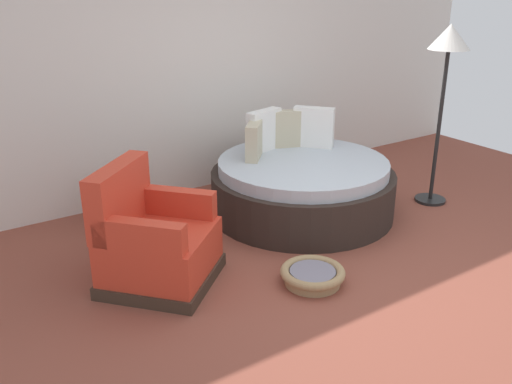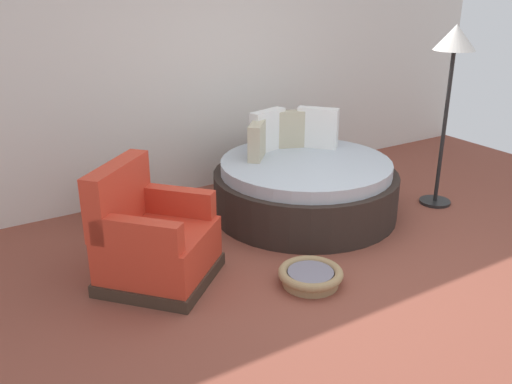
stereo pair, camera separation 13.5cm
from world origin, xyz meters
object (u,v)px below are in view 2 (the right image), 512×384
pet_basket (310,276)px  side_table (125,183)px  floor_lamp (453,55)px  red_armchair (152,241)px  round_daybed (304,186)px

pet_basket → side_table: 2.02m
floor_lamp → side_table: bearing=157.9°
pet_basket → side_table: (-0.82, 1.81, 0.35)m
red_armchair → side_table: 1.11m
pet_basket → red_armchair: bearing=144.3°
round_daybed → floor_lamp: 1.89m
red_armchair → floor_lamp: size_ratio=0.62×
round_daybed → floor_lamp: (1.33, -0.54, 1.24)m
red_armchair → side_table: size_ratio=2.17×
side_table → floor_lamp: size_ratio=0.29×
side_table → pet_basket: bearing=-65.6°
round_daybed → side_table: round_daybed is taller
pet_basket → floor_lamp: 2.64m
round_daybed → pet_basket: (-0.79, -1.16, -0.22)m
side_table → floor_lamp: bearing=-22.1°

